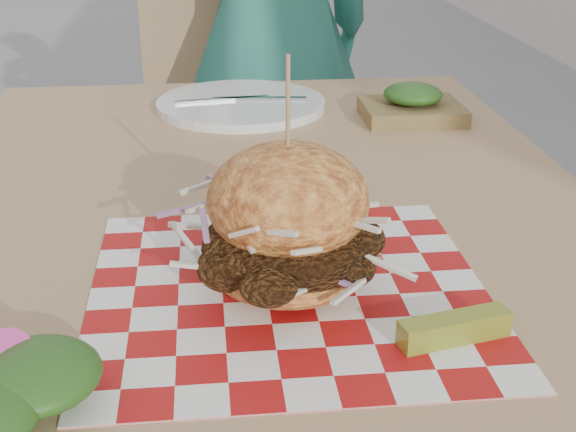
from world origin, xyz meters
name	(u,v)px	position (x,y,z in m)	size (l,w,h in m)	color
diner	(273,30)	(-0.02, 0.74, 0.77)	(0.56, 0.37, 1.54)	#2C816F
patio_table	(262,276)	(-0.12, -0.24, 0.67)	(0.80, 1.20, 0.75)	tan
patio_chair	(242,120)	(-0.09, 0.78, 0.55)	(0.53, 0.54, 0.95)	tan
paper_liner	(288,290)	(-0.11, -0.42, 0.75)	(0.36, 0.36, 0.00)	#B41212
sandwich	(288,229)	(-0.11, -0.42, 0.81)	(0.19, 0.19, 0.22)	#EF9A43
pickle_spear	(454,328)	(0.02, -0.52, 0.76)	(0.10, 0.02, 0.02)	olive
place_setting	(241,104)	(-0.12, 0.19, 0.76)	(0.27, 0.27, 0.02)	white
kraft_tray	(412,105)	(0.14, 0.10, 0.77)	(0.15, 0.12, 0.06)	olive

